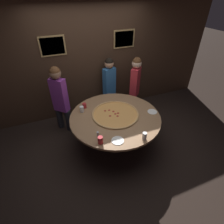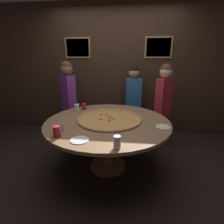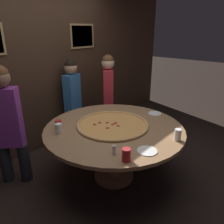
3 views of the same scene
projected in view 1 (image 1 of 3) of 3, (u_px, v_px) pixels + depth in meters
name	position (u px, v px, depth m)	size (l,w,h in m)	color
ground_plane	(115.00, 144.00, 3.73)	(24.00, 24.00, 0.00)	black
back_wall	(91.00, 62.00, 4.07)	(6.40, 0.08, 2.60)	#3D281C
dining_table	(115.00, 121.00, 3.37)	(1.71, 1.71, 0.74)	#936B47
giant_pizza	(115.00, 114.00, 3.33)	(0.90, 0.90, 0.03)	#E0994C
drink_cup_by_shaker	(82.00, 109.00, 3.38)	(0.08, 0.08, 0.12)	white
drink_cup_centre_back	(84.00, 106.00, 3.50)	(0.08, 0.08, 0.10)	#B22328
drink_cup_near_left	(100.00, 140.00, 2.70)	(0.08, 0.08, 0.13)	#B22328
drink_cup_far_left	(145.00, 136.00, 2.77)	(0.07, 0.07, 0.13)	white
white_plate_beside_cup	(118.00, 141.00, 2.77)	(0.20, 0.20, 0.01)	white
white_plate_near_front	(152.00, 112.00, 3.41)	(0.18, 0.18, 0.01)	white
condiment_shaker	(98.00, 134.00, 2.82)	(0.04, 0.04, 0.10)	silver
diner_far_right	(109.00, 83.00, 4.29)	(0.37, 0.23, 1.42)	#232328
diner_centre_back	(60.00, 96.00, 3.66)	(0.37, 0.36, 1.51)	#232328
diner_side_left	(135.00, 84.00, 4.20)	(0.35, 0.35, 1.47)	#232328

